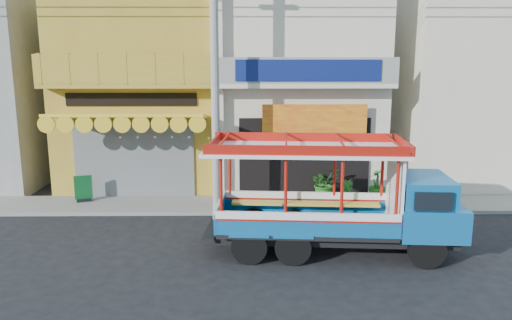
{
  "coord_description": "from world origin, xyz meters",
  "views": [
    {
      "loc": [
        0.06,
        -12.3,
        4.91
      ],
      "look_at": [
        0.26,
        2.5,
        1.91
      ],
      "focal_mm": 35.0,
      "sensor_mm": 36.0,
      "label": 1
    }
  ],
  "objects_px": {
    "songthaew_truck": "(352,199)",
    "potted_plant_b": "(347,194)",
    "potted_plant_c": "(377,184)",
    "green_sign": "(83,191)",
    "potted_plant_a": "(324,183)",
    "utility_pole": "(219,55)"
  },
  "relations": [
    {
      "from": "songthaew_truck",
      "to": "potted_plant_b",
      "type": "bearing_deg",
      "value": 80.69
    },
    {
      "from": "potted_plant_c",
      "to": "songthaew_truck",
      "type": "bearing_deg",
      "value": 9.16
    },
    {
      "from": "green_sign",
      "to": "potted_plant_a",
      "type": "bearing_deg",
      "value": 1.73
    },
    {
      "from": "potted_plant_a",
      "to": "potted_plant_c",
      "type": "height_order",
      "value": "potted_plant_c"
    },
    {
      "from": "songthaew_truck",
      "to": "potted_plant_b",
      "type": "height_order",
      "value": "songthaew_truck"
    },
    {
      "from": "green_sign",
      "to": "potted_plant_a",
      "type": "xyz_separation_m",
      "value": [
        8.31,
        0.25,
        0.17
      ]
    },
    {
      "from": "potted_plant_b",
      "to": "songthaew_truck",
      "type": "bearing_deg",
      "value": 134.61
    },
    {
      "from": "potted_plant_a",
      "to": "potted_plant_b",
      "type": "distance_m",
      "value": 1.26
    },
    {
      "from": "utility_pole",
      "to": "green_sign",
      "type": "relative_size",
      "value": 31.16
    },
    {
      "from": "potted_plant_b",
      "to": "green_sign",
      "type": "bearing_deg",
      "value": 48.4
    },
    {
      "from": "green_sign",
      "to": "potted_plant_b",
      "type": "relative_size",
      "value": 1.01
    },
    {
      "from": "songthaew_truck",
      "to": "potted_plant_a",
      "type": "relative_size",
      "value": 5.94
    },
    {
      "from": "utility_pole",
      "to": "potted_plant_c",
      "type": "xyz_separation_m",
      "value": [
        5.33,
        1.04,
        -4.35
      ]
    },
    {
      "from": "songthaew_truck",
      "to": "potted_plant_b",
      "type": "distance_m",
      "value": 3.76
    },
    {
      "from": "utility_pole",
      "to": "potted_plant_b",
      "type": "distance_m",
      "value": 6.07
    },
    {
      "from": "potted_plant_b",
      "to": "utility_pole",
      "type": "bearing_deg",
      "value": 55.88
    },
    {
      "from": "songthaew_truck",
      "to": "potted_plant_c",
      "type": "relative_size",
      "value": 5.82
    },
    {
      "from": "green_sign",
      "to": "potted_plant_a",
      "type": "relative_size",
      "value": 0.82
    },
    {
      "from": "potted_plant_a",
      "to": "utility_pole",
      "type": "bearing_deg",
      "value": 178.21
    },
    {
      "from": "potted_plant_a",
      "to": "potted_plant_b",
      "type": "bearing_deg",
      "value": -83.71
    },
    {
      "from": "potted_plant_b",
      "to": "potted_plant_c",
      "type": "height_order",
      "value": "potted_plant_c"
    },
    {
      "from": "utility_pole",
      "to": "potted_plant_a",
      "type": "distance_m",
      "value": 5.75
    }
  ]
}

